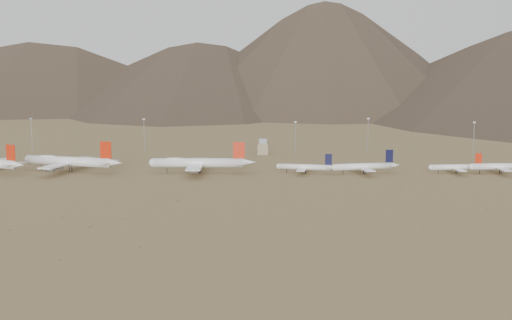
# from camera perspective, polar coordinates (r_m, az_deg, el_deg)

# --- Properties ---
(ground) EXTENTS (3000.00, 3000.00, 0.00)m
(ground) POSITION_cam_1_polar(r_m,az_deg,el_deg) (418.47, -4.46, -1.72)
(ground) COLOR #9F8152
(ground) RESTS_ON ground
(mountain_ridge) EXTENTS (4400.00, 1000.00, 300.00)m
(mountain_ridge) POSITION_cam_1_polar(r_m,az_deg,el_deg) (1311.62, 1.22, 11.60)
(mountain_ridge) COLOR #4D3F2E
(mountain_ridge) RESTS_ON ground
(widebody_centre) EXTENTS (67.66, 53.15, 20.39)m
(widebody_centre) POSITION_cam_1_polar(r_m,az_deg,el_deg) (464.72, -14.73, -0.09)
(widebody_centre) COLOR white
(widebody_centre) RESTS_ON ground
(widebody_east) EXTENTS (66.86, 51.49, 19.85)m
(widebody_east) POSITION_cam_1_polar(r_m,az_deg,el_deg) (445.96, -4.62, -0.21)
(widebody_east) COLOR white
(widebody_east) RESTS_ON ground
(narrowbody_a) EXTENTS (38.81, 28.18, 12.85)m
(narrowbody_a) POSITION_cam_1_polar(r_m,az_deg,el_deg) (445.42, 4.03, -0.56)
(narrowbody_a) COLOR white
(narrowbody_a) RESTS_ON ground
(narrowbody_b) EXTENTS (43.86, 32.48, 14.86)m
(narrowbody_b) POSITION_cam_1_polar(r_m,az_deg,el_deg) (447.96, 8.70, -0.51)
(narrowbody_b) COLOR white
(narrowbody_b) RESTS_ON ground
(narrowbody_c) EXTENTS (37.96, 27.70, 12.62)m
(narrowbody_c) POSITION_cam_1_polar(r_m,az_deg,el_deg) (462.35, 15.79, -0.54)
(narrowbody_c) COLOR white
(narrowbody_c) RESTS_ON ground
(narrowbody_d) EXTENTS (43.21, 31.46, 14.34)m
(narrowbody_d) POSITION_cam_1_polar(r_m,az_deg,el_deg) (469.76, 19.03, -0.48)
(narrowbody_d) COLOR white
(narrowbody_d) RESTS_ON ground
(control_tower) EXTENTS (8.00, 8.00, 12.00)m
(control_tower) POSITION_cam_1_polar(r_m,az_deg,el_deg) (532.91, 0.58, 1.02)
(control_tower) COLOR gray
(control_tower) RESTS_ON ground
(mast_far_west) EXTENTS (2.00, 0.60, 25.70)m
(mast_far_west) POSITION_cam_1_polar(r_m,az_deg,el_deg) (577.50, -17.51, 2.08)
(mast_far_west) COLOR gray
(mast_far_west) RESTS_ON ground
(mast_west) EXTENTS (2.00, 0.60, 25.70)m
(mast_west) POSITION_cam_1_polar(r_m,az_deg,el_deg) (552.64, -8.94, 2.11)
(mast_west) COLOR gray
(mast_west) RESTS_ON ground
(mast_centre) EXTENTS (2.00, 0.60, 25.70)m
(mast_centre) POSITION_cam_1_polar(r_m,az_deg,el_deg) (523.28, 3.17, 1.86)
(mast_centre) COLOR gray
(mast_centre) RESTS_ON ground
(mast_east) EXTENTS (2.00, 0.60, 25.70)m
(mast_east) POSITION_cam_1_polar(r_m,az_deg,el_deg) (557.94, 8.95, 2.16)
(mast_east) COLOR gray
(mast_east) RESTS_ON ground
(mast_far_east) EXTENTS (2.00, 0.60, 25.70)m
(mast_far_east) POSITION_cam_1_polar(r_m,az_deg,el_deg) (542.75, 17.03, 1.74)
(mast_far_east) COLOR gray
(mast_far_east) RESTS_ON ground
(desert_scrub) EXTENTS (411.49, 177.69, 0.96)m
(desert_scrub) POSITION_cam_1_polar(r_m,az_deg,el_deg) (330.43, -1.63, -4.30)
(desert_scrub) COLOR olive
(desert_scrub) RESTS_ON ground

